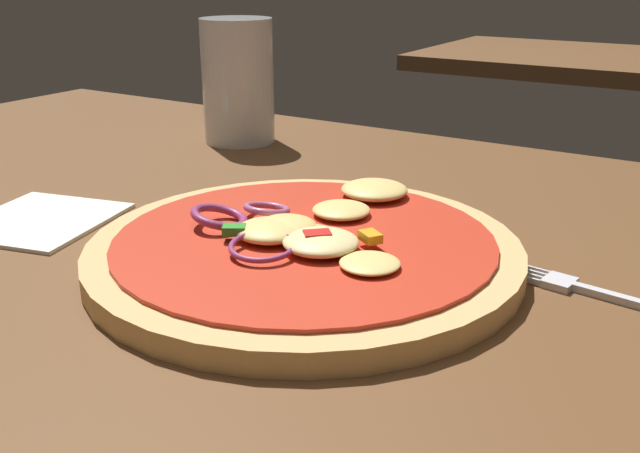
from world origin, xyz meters
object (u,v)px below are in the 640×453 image
Objects in this scene: pizza at (305,248)px; fork at (604,295)px; beer_glass at (238,88)px; napkin at (40,220)px.

fork is (0.18, 0.05, -0.01)m from pizza.
beer_glass is 0.30m from napkin.
beer_glass is at bearing 134.95° from pizza.
beer_glass is (-0.43, 0.20, 0.06)m from fork.
napkin is at bearing -167.12° from fork.
pizza reaches higher than fork.
napkin is (0.03, -0.29, -0.06)m from beer_glass.
napkin is at bearing -84.07° from beer_glass.
pizza is 0.36m from beer_glass.
pizza is 0.19m from fork.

